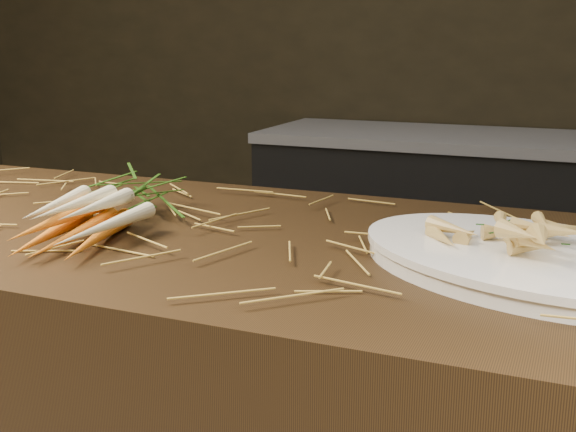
% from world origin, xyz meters
% --- Properties ---
extents(back_counter, '(1.82, 0.62, 0.84)m').
position_xyz_m(back_counter, '(0.30, 2.18, 0.42)').
color(back_counter, black).
rests_on(back_counter, ground).
extents(straw_bedding, '(1.40, 0.60, 0.02)m').
position_xyz_m(straw_bedding, '(0.00, 0.30, 0.91)').
color(straw_bedding, olive).
rests_on(straw_bedding, main_counter).
extents(root_veg_bunch, '(0.21, 0.45, 0.08)m').
position_xyz_m(root_veg_bunch, '(-0.08, 0.27, 0.94)').
color(root_veg_bunch, orange).
rests_on(root_veg_bunch, main_counter).
extents(serving_platter, '(0.56, 0.48, 0.03)m').
position_xyz_m(serving_platter, '(0.57, 0.27, 0.91)').
color(serving_platter, white).
rests_on(serving_platter, main_counter).
extents(roasted_veg_heap, '(0.28, 0.25, 0.05)m').
position_xyz_m(roasted_veg_heap, '(0.57, 0.27, 0.95)').
color(roasted_veg_heap, '#B89642').
rests_on(roasted_veg_heap, serving_platter).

